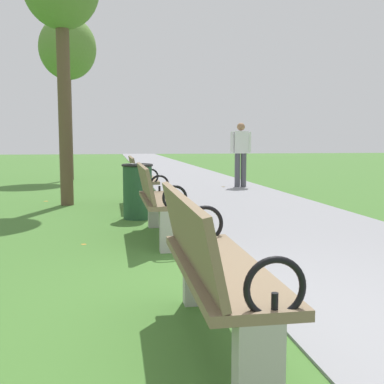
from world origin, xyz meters
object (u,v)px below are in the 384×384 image
park_bench_3 (141,179)px  tree_3 (68,49)px  pedestrian_walking (241,151)px  park_bench_1 (211,266)px  park_bench_2 (157,199)px  trash_bin (138,191)px

park_bench_3 → tree_3: (-1.74, 6.06, 3.40)m
tree_3 → pedestrian_walking: bearing=-35.4°
park_bench_1 → park_bench_3: same height
park_bench_3 → pedestrian_walking: pedestrian_walking is taller
park_bench_2 → pedestrian_walking: 6.53m
park_bench_2 → park_bench_3: bearing=90.0°
park_bench_1 → tree_3: bearing=98.1°
park_bench_1 → trash_bin: park_bench_1 is taller
tree_3 → trash_bin: 8.47m
park_bench_3 → pedestrian_walking: (2.72, 2.90, 0.44)m
park_bench_1 → park_bench_2: (-0.00, 3.11, 0.00)m
park_bench_2 → tree_3: size_ratio=0.33×
park_bench_2 → park_bench_3: 3.02m
park_bench_1 → park_bench_2: size_ratio=1.00×
park_bench_1 → tree_3: size_ratio=0.33×
pedestrian_walking → trash_bin: bearing=-123.1°
park_bench_2 → tree_3: bearing=100.8°
pedestrian_walking → trash_bin: size_ratio=1.93×
park_bench_2 → tree_3: tree_3 is taller
tree_3 → park_bench_2: bearing=-79.2°
tree_3 → trash_bin: bearing=-78.1°
park_bench_3 → tree_3: 7.17m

